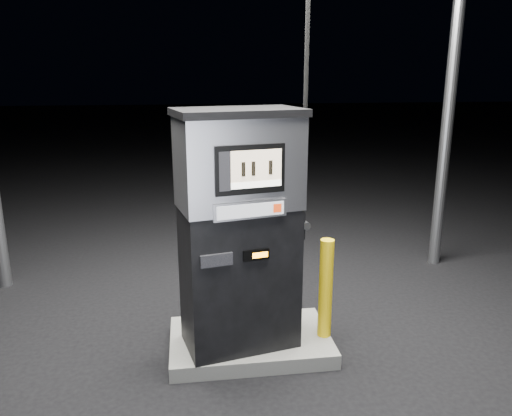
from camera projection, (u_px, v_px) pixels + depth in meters
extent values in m
plane|color=black|center=(250.00, 348.00, 5.08)|extent=(80.00, 80.00, 0.00)
cube|color=#63635E|center=(250.00, 342.00, 5.06)|extent=(1.60, 1.00, 0.15)
cylinder|color=gray|center=(449.00, 108.00, 6.80)|extent=(0.16, 0.16, 4.50)
cube|color=black|center=(239.00, 277.00, 4.75)|extent=(1.15, 0.81, 1.38)
cube|color=silver|center=(238.00, 163.00, 4.46)|extent=(1.17, 0.84, 0.83)
cube|color=black|center=(238.00, 112.00, 4.34)|extent=(1.23, 0.89, 0.07)
cube|color=black|center=(250.00, 170.00, 4.17)|extent=(0.61, 0.16, 0.42)
cube|color=#BFAA8A|center=(256.00, 166.00, 4.16)|extent=(0.44, 0.10, 0.26)
cube|color=white|center=(256.00, 184.00, 4.20)|extent=(0.44, 0.10, 0.06)
cube|color=silver|center=(250.00, 210.00, 4.26)|extent=(0.65, 0.17, 0.15)
cube|color=#A9ACB1|center=(251.00, 211.00, 4.25)|extent=(0.59, 0.13, 0.12)
cube|color=#BE300C|center=(277.00, 208.00, 4.32)|extent=(0.08, 0.02, 0.08)
cube|color=black|center=(256.00, 255.00, 4.39)|extent=(0.24, 0.07, 0.10)
cube|color=orange|center=(260.00, 255.00, 4.39)|extent=(0.14, 0.03, 0.05)
cube|color=black|center=(217.00, 260.00, 4.27)|extent=(0.29, 0.09, 0.11)
cube|color=black|center=(296.00, 224.00, 4.81)|extent=(0.15, 0.22, 0.27)
cylinder|color=gray|center=(302.00, 223.00, 4.84)|extent=(0.13, 0.25, 0.08)
cylinder|color=black|center=(308.00, 21.00, 4.29)|extent=(0.05, 0.05, 3.41)
cylinder|color=yellow|center=(194.00, 304.00, 4.67)|extent=(0.13, 0.13, 0.94)
cylinder|color=yellow|center=(326.00, 289.00, 4.91)|extent=(0.18, 0.18, 1.01)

